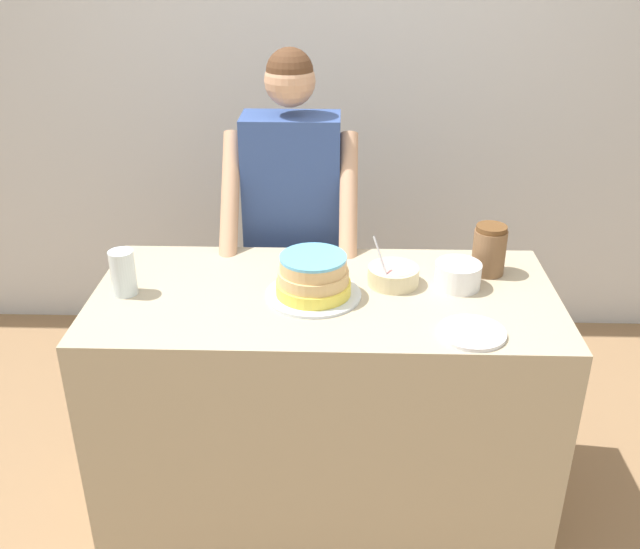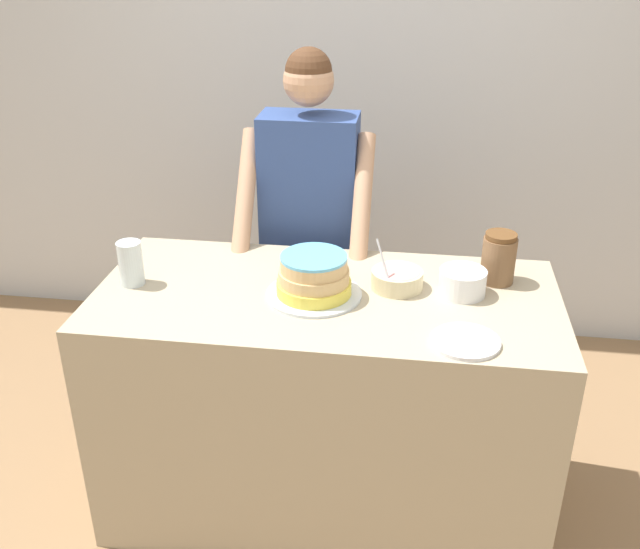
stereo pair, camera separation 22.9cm
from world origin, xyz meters
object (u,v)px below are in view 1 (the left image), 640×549
object	(u,v)px
person_baker	(292,211)
frosting_bowl_pink	(393,275)
ceramic_plate	(472,333)
stoneware_jar	(489,250)
drinking_glass	(123,273)
cake	(313,278)
frosting_bowl_white	(458,274)

from	to	relation	value
person_baker	frosting_bowl_pink	bearing A→B (deg)	-52.63
frosting_bowl_pink	ceramic_plate	size ratio (longest dim) A/B	0.90
frosting_bowl_pink	stoneware_jar	size ratio (longest dim) A/B	1.04
person_baker	frosting_bowl_pink	world-z (taller)	person_baker
drinking_glass	stoneware_jar	world-z (taller)	stoneware_jar
cake	ceramic_plate	world-z (taller)	cake
person_baker	ceramic_plate	bearing A→B (deg)	-54.18
frosting_bowl_white	frosting_bowl_pink	xyz separation A→B (m)	(-0.21, 0.01, -0.01)
cake	frosting_bowl_white	bearing A→B (deg)	9.51
frosting_bowl_pink	frosting_bowl_white	bearing A→B (deg)	-3.68
person_baker	stoneware_jar	size ratio (longest dim) A/B	8.95
frosting_bowl_white	drinking_glass	distance (m)	1.11
frosting_bowl_white	stoneware_jar	distance (m)	0.17
frosting_bowl_pink	drinking_glass	size ratio (longest dim) A/B	1.20
drinking_glass	ceramic_plate	xyz separation A→B (m)	(1.10, -0.23, -0.07)
cake	ceramic_plate	size ratio (longest dim) A/B	1.54
ceramic_plate	stoneware_jar	size ratio (longest dim) A/B	1.16
person_baker	stoneware_jar	bearing A→B (deg)	-29.06
person_baker	frosting_bowl_pink	xyz separation A→B (m)	(0.37, -0.49, -0.03)
cake	ceramic_plate	distance (m)	0.54
cake	stoneware_jar	xyz separation A→B (m)	(0.60, 0.19, 0.02)
ceramic_plate	stoneware_jar	xyz separation A→B (m)	(0.12, 0.42, 0.08)
drinking_glass	stoneware_jar	size ratio (longest dim) A/B	0.86
person_baker	frosting_bowl_white	xyz separation A→B (m)	(0.59, -0.50, -0.02)
ceramic_plate	frosting_bowl_white	bearing A→B (deg)	90.02
person_baker	frosting_bowl_white	size ratio (longest dim) A/B	10.26
cake	drinking_glass	world-z (taller)	drinking_glass
frosting_bowl_pink	cake	bearing A→B (deg)	-160.50
person_baker	frosting_bowl_white	world-z (taller)	person_baker
frosting_bowl_white	ceramic_plate	distance (m)	0.31
person_baker	cake	xyz separation A→B (m)	(0.11, -0.58, -0.00)
cake	frosting_bowl_pink	world-z (taller)	frosting_bowl_pink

